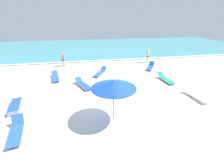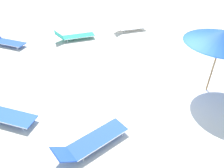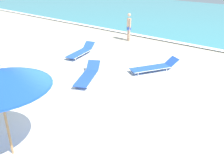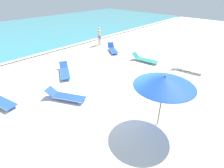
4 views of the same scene
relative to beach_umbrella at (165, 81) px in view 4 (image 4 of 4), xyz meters
The scene contains 9 objects.
ground_plane 2.99m from the beach_umbrella, 88.68° to the left, with size 60.00×60.00×0.16m.
beach_umbrella is the anchor object (origin of this frame).
sun_lounger_under_umbrella 8.25m from the beach_umbrella, 122.34° to the left, with size 1.07×2.27×0.51m.
sun_lounger_beside_umbrella 6.72m from the beach_umbrella, 11.51° to the left, with size 0.80×2.03×0.60m.
sun_lounger_near_water_left 5.30m from the beach_umbrella, 110.32° to the left, with size 1.52×2.23×0.53m.
sun_lounger_near_water_right 10.08m from the beach_umbrella, 54.57° to the left, with size 1.60×2.01×0.61m.
sun_lounger_mid_beach_solo 7.55m from the beach_umbrella, 38.49° to the left, with size 0.84×2.18×0.57m.
sun_lounger_mid_beach_pair_a 7.56m from the beach_umbrella, 89.96° to the left, with size 1.69×2.33×0.52m.
beachgoer_wading_adult 12.34m from the beach_umbrella, 58.77° to the left, with size 0.44×0.27×1.76m.
Camera 4 is at (-5.79, -4.54, 5.41)m, focal length 28.00 mm.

